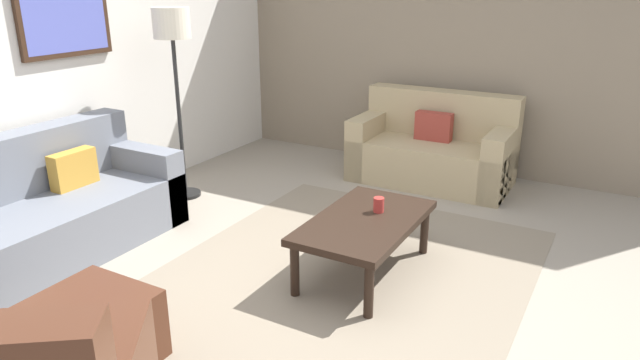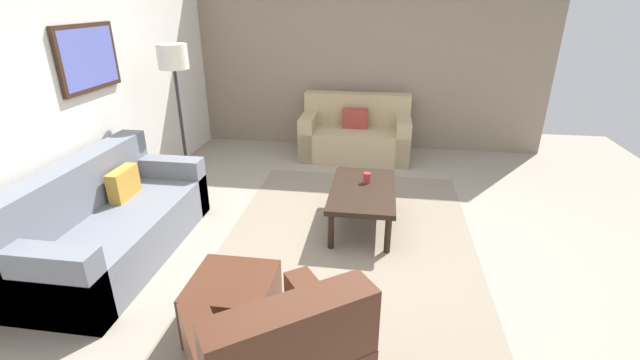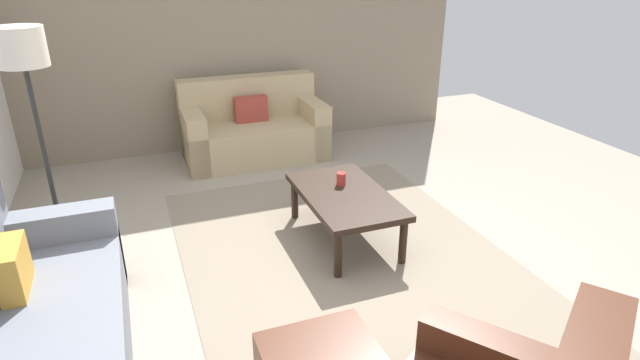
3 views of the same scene
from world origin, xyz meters
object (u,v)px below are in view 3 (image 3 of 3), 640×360
coffee_table (345,199)px  lamp_standing (26,73)px  couch_main (16,346)px  couch_loveseat (253,130)px  cup (341,179)px

coffee_table → lamp_standing: lamp_standing is taller
couch_main → couch_loveseat: (3.00, -2.00, 0.00)m
couch_loveseat → coffee_table: 2.12m
cup → lamp_standing: size_ratio=0.06×
couch_loveseat → cup: size_ratio=14.74×
coffee_table → lamp_standing: bearing=75.9°
couch_main → coffee_table: bearing=-68.3°
cup → couch_main: bearing=114.8°
couch_main → couch_loveseat: size_ratio=1.28×
couch_loveseat → lamp_standing: lamp_standing is taller
couch_main → couch_loveseat: same height
couch_main → coffee_table: size_ratio=1.79×
couch_main → lamp_standing: lamp_standing is taller
coffee_table → cup: bearing=-11.3°
coffee_table → lamp_standing: size_ratio=0.64×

